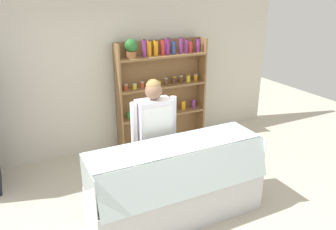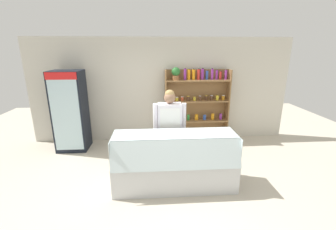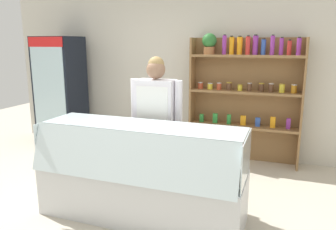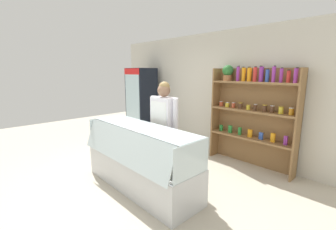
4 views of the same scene
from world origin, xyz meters
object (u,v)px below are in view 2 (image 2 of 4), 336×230
Objects in this scene: drinks_fridge at (70,111)px; shelving_unit at (195,100)px; shop_clerk at (170,124)px; deli_display_case at (174,170)px.

drinks_fridge is 0.98× the size of shelving_unit.
shop_clerk is (2.30, -1.23, 0.03)m from drinks_fridge.
shelving_unit is (3.10, 0.32, 0.15)m from drinks_fridge.
drinks_fridge is 3.12m from shelving_unit.
deli_display_case is at bearing -37.26° from drinks_fridge.
drinks_fridge is at bearing -174.02° from shelving_unit.
shelving_unit is 1.17× the size of shop_clerk.
drinks_fridge reaches higher than deli_display_case.
drinks_fridge is 0.90× the size of deli_display_case.
drinks_fridge is 3.02m from deli_display_case.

